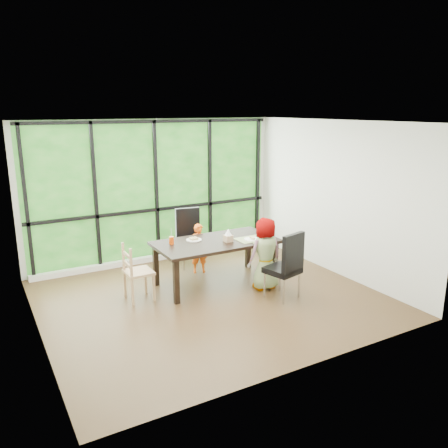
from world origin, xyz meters
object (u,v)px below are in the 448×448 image
(chair_end_beech, at_px, (139,272))
(plate_near, at_px, (252,239))
(child_toddler, at_px, (199,248))
(chair_window_leather, at_px, (191,238))
(tissue_box, at_px, (228,238))
(orange_cup, at_px, (171,240))
(chair_interior_leather, at_px, (282,265))
(plate_far, at_px, (194,240))
(white_mug, at_px, (262,230))
(dining_table, at_px, (216,262))
(green_cup, at_px, (267,234))
(child_older, at_px, (265,254))

(chair_end_beech, bearing_deg, plate_near, -97.73)
(chair_end_beech, relative_size, child_toddler, 1.00)
(chair_window_leather, xyz_separation_m, tissue_box, (0.15, -1.13, 0.27))
(orange_cup, bearing_deg, chair_window_leather, 48.05)
(chair_interior_leather, xyz_separation_m, plate_far, (-0.91, 1.24, 0.22))
(chair_window_leather, xyz_separation_m, plate_far, (-0.31, -0.78, 0.22))
(plate_far, xyz_separation_m, white_mug, (1.25, -0.16, 0.04))
(chair_end_beech, distance_m, white_mug, 2.33)
(dining_table, distance_m, plate_far, 0.53)
(chair_end_beech, xyz_separation_m, green_cup, (2.19, -0.28, 0.37))
(plate_near, xyz_separation_m, tissue_box, (-0.40, 0.10, 0.05))
(plate_far, height_order, green_cup, green_cup)
(green_cup, height_order, white_mug, green_cup)
(plate_near, relative_size, green_cup, 2.01)
(child_toddler, bearing_deg, plate_far, -111.17)
(child_older, distance_m, plate_far, 1.21)
(plate_near, bearing_deg, green_cup, -9.83)
(chair_interior_leather, relative_size, orange_cup, 8.67)
(plate_near, bearing_deg, orange_cup, 161.27)
(plate_near, bearing_deg, child_toddler, 122.95)
(child_older, xyz_separation_m, green_cup, (0.24, 0.30, 0.22))
(dining_table, xyz_separation_m, orange_cup, (-0.71, 0.19, 0.44))
(chair_end_beech, height_order, child_older, child_older)
(dining_table, xyz_separation_m, tissue_box, (0.16, -0.13, 0.43))
(chair_window_leather, distance_m, child_toddler, 0.38)
(chair_window_leather, relative_size, plate_near, 4.05)
(chair_end_beech, distance_m, tissue_box, 1.56)
(plate_near, xyz_separation_m, green_cup, (0.27, -0.05, 0.06))
(chair_end_beech, relative_size, white_mug, 10.15)
(dining_table, bearing_deg, plate_near, -23.04)
(dining_table, height_order, green_cup, green_cup)
(chair_interior_leather, xyz_separation_m, green_cup, (0.23, 0.75, 0.28))
(chair_end_beech, xyz_separation_m, child_toddler, (1.35, 0.63, -0.00))
(child_toddler, height_order, tissue_box, child_toddler)
(dining_table, bearing_deg, orange_cup, 164.84)
(white_mug, height_order, tissue_box, tissue_box)
(white_mug, relative_size, tissue_box, 0.69)
(chair_window_leather, bearing_deg, child_older, -60.33)
(child_older, xyz_separation_m, plate_near, (-0.03, 0.35, 0.16))
(chair_window_leather, height_order, plate_near, chair_window_leather)
(dining_table, relative_size, tissue_box, 15.65)
(chair_window_leather, relative_size, child_toddler, 1.20)
(chair_end_beech, relative_size, plate_far, 3.49)
(orange_cup, bearing_deg, chair_interior_leather, -42.95)
(chair_interior_leather, relative_size, plate_far, 4.19)
(chair_end_beech, height_order, child_toddler, chair_end_beech)
(dining_table, distance_m, chair_interior_leather, 1.21)
(chair_interior_leather, relative_size, tissue_box, 8.37)
(green_cup, bearing_deg, orange_cup, 162.79)
(dining_table, relative_size, orange_cup, 16.21)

